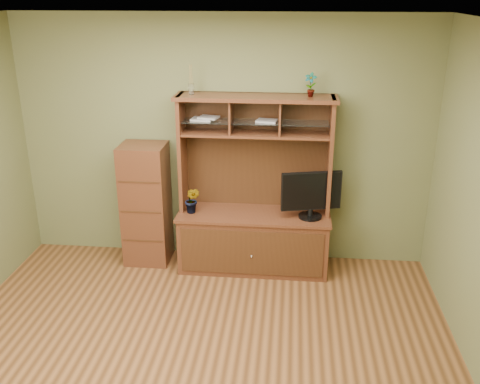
# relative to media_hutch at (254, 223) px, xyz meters

# --- Properties ---
(room) EXTENTS (4.54, 4.04, 2.74)m
(room) POSITION_rel_media_hutch_xyz_m (-0.37, -1.73, 0.83)
(room) COLOR #4F2E16
(room) RESTS_ON ground
(media_hutch) EXTENTS (1.66, 0.61, 1.90)m
(media_hutch) POSITION_rel_media_hutch_xyz_m (0.00, 0.00, 0.00)
(media_hutch) COLOR #4C2415
(media_hutch) RESTS_ON room
(monitor) EXTENTS (0.63, 0.25, 0.51)m
(monitor) POSITION_rel_media_hutch_xyz_m (0.60, -0.08, 0.39)
(monitor) COLOR black
(monitor) RESTS_ON media_hutch
(orchid_plant) EXTENTS (0.19, 0.16, 0.29)m
(orchid_plant) POSITION_rel_media_hutch_xyz_m (-0.66, -0.08, 0.27)
(orchid_plant) COLOR #266021
(orchid_plant) RESTS_ON media_hutch
(top_plant) EXTENTS (0.15, 0.12, 0.24)m
(top_plant) POSITION_rel_media_hutch_xyz_m (0.55, 0.08, 1.50)
(top_plant) COLOR #346A25
(top_plant) RESTS_ON media_hutch
(reed_diffuser) EXTENTS (0.06, 0.06, 0.30)m
(reed_diffuser) POSITION_rel_media_hutch_xyz_m (-0.66, 0.08, 1.50)
(reed_diffuser) COLOR silver
(reed_diffuser) RESTS_ON media_hutch
(magazines) EXTENTS (0.91, 0.20, 0.04)m
(magazines) POSITION_rel_media_hutch_xyz_m (-0.32, 0.08, 1.13)
(magazines) COLOR silver
(magazines) RESTS_ON media_hutch
(side_cabinet) EXTENTS (0.49, 0.44, 1.36)m
(side_cabinet) POSITION_rel_media_hutch_xyz_m (-1.20, 0.03, 0.16)
(side_cabinet) COLOR #4C2415
(side_cabinet) RESTS_ON room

